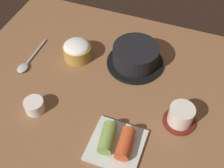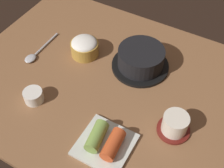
% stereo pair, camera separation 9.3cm
% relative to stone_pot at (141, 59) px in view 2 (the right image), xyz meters
% --- Properties ---
extents(dining_table, '(1.00, 0.76, 0.02)m').
position_rel_stone_pot_xyz_m(dining_table, '(-0.05, -0.12, -0.05)').
color(dining_table, brown).
rests_on(dining_table, ground).
extents(stone_pot, '(0.20, 0.20, 0.08)m').
position_rel_stone_pot_xyz_m(stone_pot, '(0.00, 0.00, 0.00)').
color(stone_pot, black).
rests_on(stone_pot, dining_table).
extents(rice_bowl, '(0.10, 0.10, 0.07)m').
position_rel_stone_pot_xyz_m(rice_bowl, '(-0.20, -0.04, -0.00)').
color(rice_bowl, '#B78C38').
rests_on(rice_bowl, dining_table).
extents(tea_cup_with_saucer, '(0.10, 0.10, 0.07)m').
position_rel_stone_pot_xyz_m(tea_cup_with_saucer, '(0.20, -0.19, -0.01)').
color(tea_cup_with_saucer, maroon).
rests_on(tea_cup_with_saucer, dining_table).
extents(kimchi_plate, '(0.15, 0.15, 0.05)m').
position_rel_stone_pot_xyz_m(kimchi_plate, '(0.05, -0.33, -0.02)').
color(kimchi_plate, silver).
rests_on(kimchi_plate, dining_table).
extents(side_bowl_near, '(0.06, 0.06, 0.04)m').
position_rel_stone_pot_xyz_m(side_bowl_near, '(-0.23, -0.30, -0.02)').
color(side_bowl_near, white).
rests_on(side_bowl_near, dining_table).
extents(spoon, '(0.04, 0.18, 0.01)m').
position_rel_stone_pot_xyz_m(spoon, '(-0.36, -0.14, -0.03)').
color(spoon, '#B7B7BC').
rests_on(spoon, dining_table).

